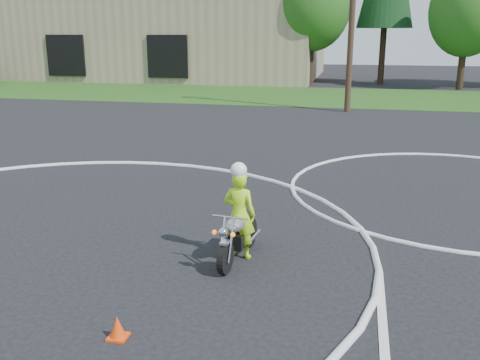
# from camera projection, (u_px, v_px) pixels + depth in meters

# --- Properties ---
(grass_strip) EXTENTS (120.00, 10.00, 0.02)m
(grass_strip) POSITION_uv_depth(u_px,v_px,m) (266.00, 95.00, 32.38)
(grass_strip) COLOR #1E4714
(grass_strip) RESTS_ON ground
(course_markings) EXTENTS (19.05, 19.05, 0.12)m
(course_markings) POSITION_uv_depth(u_px,v_px,m) (179.00, 224.00, 10.62)
(course_markings) COLOR silver
(course_markings) RESTS_ON ground
(primary_motorcycle) EXTENTS (0.61, 1.70, 0.90)m
(primary_motorcycle) POSITION_uv_depth(u_px,v_px,m) (238.00, 235.00, 8.88)
(primary_motorcycle) COLOR black
(primary_motorcycle) RESTS_ON ground
(rider_primary_grp) EXTENTS (0.59, 0.43, 1.67)m
(rider_primary_grp) POSITION_uv_depth(u_px,v_px,m) (240.00, 212.00, 8.91)
(rider_primary_grp) COLOR #B3F71A
(rider_primary_grp) RESTS_ON ground
(traffic_cones) EXTENTS (17.27, 14.33, 0.30)m
(traffic_cones) POSITION_uv_depth(u_px,v_px,m) (363.00, 265.00, 8.47)
(traffic_cones) COLOR #FB420D
(traffic_cones) RESTS_ON ground
(warehouse) EXTENTS (41.00, 17.00, 8.30)m
(warehouse) POSITION_uv_depth(u_px,v_px,m) (91.00, 26.00, 47.24)
(warehouse) COLOR tan
(warehouse) RESTS_ON ground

